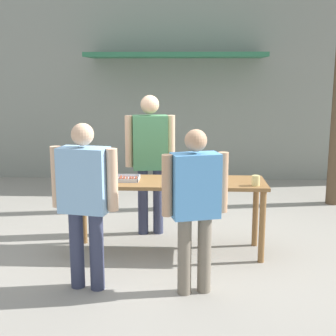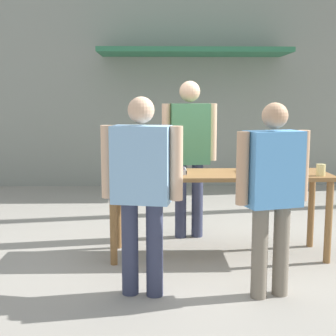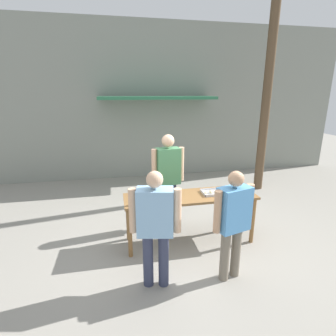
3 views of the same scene
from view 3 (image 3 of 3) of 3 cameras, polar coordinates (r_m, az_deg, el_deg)
ground_plane at (r=4.87m, az=4.65°, el=-15.45°), size 24.00×24.00×0.00m
building_facade_back at (r=8.05m, az=-2.99°, el=14.06°), size 12.00×1.11×4.50m
serving_table at (r=4.52m, az=4.87°, el=-7.30°), size 2.24×0.65×0.87m
food_tray_sausages at (r=4.38m, az=-1.74°, el=-6.22°), size 0.37×0.28×0.04m
food_tray_buns at (r=4.61m, az=9.85°, el=-5.23°), size 0.39×0.30×0.06m
condiment_jar_mustard at (r=4.11m, az=-7.69°, el=-7.54°), size 0.06×0.06×0.08m
condiment_jar_ketchup at (r=4.12m, az=-6.45°, el=-7.43°), size 0.06×0.06×0.08m
beer_cup at (r=4.65m, az=17.28°, el=-5.07°), size 0.09×0.09×0.12m
person_server_behind_table at (r=4.95m, az=-0.00°, el=-1.07°), size 0.63×0.30×1.81m
person_customer_holding_hotdog at (r=3.42m, az=-2.79°, el=-11.52°), size 0.66×0.34×1.63m
person_customer_with_cup at (r=3.67m, az=13.99°, el=-10.44°), size 0.61×0.35×1.58m
utility_pole at (r=7.31m, az=21.54°, el=22.46°), size 1.10×0.23×6.80m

